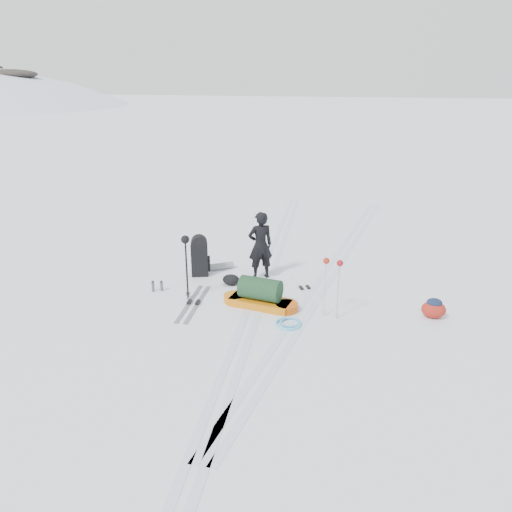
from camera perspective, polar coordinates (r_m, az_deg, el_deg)
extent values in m
plane|color=white|center=(10.73, 0.22, -4.82)|extent=(200.00, 200.00, 0.00)
ellipsoid|color=black|center=(84.51, -26.37, 18.12)|extent=(8.32, 6.40, 1.41)
cube|color=silver|center=(10.75, -0.41, -4.74)|extent=(1.40, 17.97, 0.01)
cube|color=silver|center=(10.70, 0.85, -4.86)|extent=(1.40, 17.97, 0.01)
cube|color=silver|center=(12.37, 8.10, -1.52)|extent=(2.09, 13.88, 0.01)
cube|color=silver|center=(12.35, 9.21, -1.61)|extent=(2.09, 13.88, 0.01)
imported|color=black|center=(11.49, 0.50, 1.22)|extent=(0.70, 0.63, 1.60)
cube|color=orange|center=(10.33, 0.49, -5.35)|extent=(1.33, 0.72, 0.16)
cylinder|color=#C74E0B|center=(10.15, 3.55, -5.87)|extent=(0.53, 0.53, 0.16)
cylinder|color=orange|center=(10.54, -2.45, -4.82)|extent=(0.53, 0.53, 0.16)
cylinder|color=#16331D|center=(10.20, 0.50, -3.77)|extent=(0.91, 0.59, 0.46)
cube|color=black|center=(11.84, -6.47, -0.43)|extent=(0.46, 0.38, 0.78)
cylinder|color=black|center=(11.71, -6.54, 1.45)|extent=(0.44, 0.37, 0.38)
cube|color=black|center=(11.90, -5.48, -0.87)|extent=(0.15, 0.22, 0.33)
cylinder|color=gray|center=(12.26, -4.03, -1.16)|extent=(0.61, 0.47, 0.17)
cylinder|color=black|center=(10.60, -7.89, -1.49)|extent=(0.03, 0.03, 1.31)
cylinder|color=black|center=(10.52, -7.96, -1.66)|extent=(0.03, 0.03, 1.31)
torus|color=black|center=(10.82, -7.75, -4.20)|extent=(0.12, 0.12, 0.01)
torus|color=black|center=(10.74, -7.82, -4.39)|extent=(0.12, 0.12, 0.01)
sphere|color=black|center=(10.33, -8.10, 1.88)|extent=(0.17, 0.17, 0.17)
cylinder|color=silver|center=(9.82, 7.87, -3.78)|extent=(0.02, 0.02, 1.15)
cylinder|color=#B1B4B9|center=(9.75, 9.36, -4.06)|extent=(0.02, 0.02, 1.15)
torus|color=#ACAFB4|center=(10.03, 7.74, -6.32)|extent=(0.09, 0.09, 0.01)
torus|color=#A5A6AC|center=(9.96, 9.20, -6.61)|extent=(0.09, 0.09, 0.01)
sphere|color=maroon|center=(9.60, 8.04, -0.55)|extent=(0.12, 0.12, 0.12)
sphere|color=maroon|center=(9.52, 9.56, -0.81)|extent=(0.12, 0.12, 0.12)
cube|color=gray|center=(10.52, -6.67, -5.44)|extent=(0.21, 1.82, 0.02)
cube|color=gray|center=(10.57, -7.63, -5.36)|extent=(0.21, 1.82, 0.02)
cube|color=black|center=(10.51, -6.68, -5.27)|extent=(0.08, 0.19, 0.05)
cube|color=black|center=(10.55, -7.64, -5.20)|extent=(0.08, 0.19, 0.05)
cube|color=silver|center=(11.18, 5.18, -3.78)|extent=(0.80, 1.48, 0.01)
cube|color=silver|center=(11.23, 5.96, -3.70)|extent=(0.80, 1.48, 0.01)
cube|color=black|center=(11.17, 5.19, -3.64)|extent=(0.13, 0.17, 0.04)
cube|color=black|center=(11.22, 5.97, -3.56)|extent=(0.13, 0.17, 0.04)
torus|color=#5CC3E1|center=(9.64, 3.70, -7.72)|extent=(0.62, 0.62, 0.05)
torus|color=#5AA6DA|center=(9.66, 3.91, -7.57)|extent=(0.49, 0.49, 0.05)
ellipsoid|color=maroon|center=(10.44, 19.63, -5.79)|extent=(0.56, 0.50, 0.34)
ellipsoid|color=#111B33|center=(10.38, 19.72, -5.03)|extent=(0.36, 0.33, 0.16)
cylinder|color=#505357|center=(11.23, -11.68, -3.47)|extent=(0.08, 0.08, 0.22)
cylinder|color=#525459|center=(11.24, -10.73, -3.43)|extent=(0.08, 0.08, 0.20)
cylinder|color=black|center=(11.18, -11.73, -2.89)|extent=(0.07, 0.07, 0.03)
cylinder|color=black|center=(11.19, -10.77, -2.89)|extent=(0.07, 0.07, 0.03)
ellipsoid|color=black|center=(11.35, -2.87, -2.72)|extent=(0.44, 0.36, 0.24)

